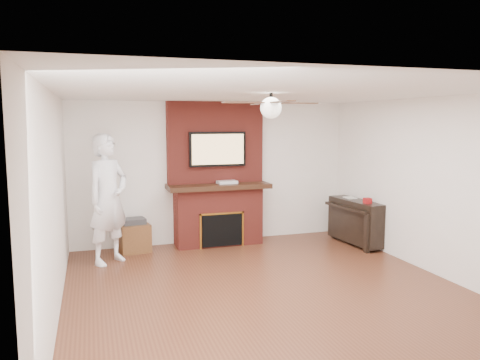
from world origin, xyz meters
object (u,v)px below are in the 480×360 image
object	(u,v)px
fireplace	(217,188)
person	(108,199)
side_table	(134,236)
piano	(356,221)

from	to	relation	value
fireplace	person	bearing A→B (deg)	-161.90
fireplace	person	xyz separation A→B (m)	(-1.87, -0.61, -0.00)
fireplace	side_table	size ratio (longest dim) A/B	4.49
fireplace	side_table	world-z (taller)	fireplace
side_table	piano	size ratio (longest dim) A/B	0.45
side_table	fireplace	bearing A→B (deg)	-6.17
piano	side_table	bearing A→B (deg)	162.76
fireplace	piano	xyz separation A→B (m)	(2.31, -0.81, -0.57)
person	fireplace	bearing A→B (deg)	-21.85
person	side_table	bearing A→B (deg)	13.16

